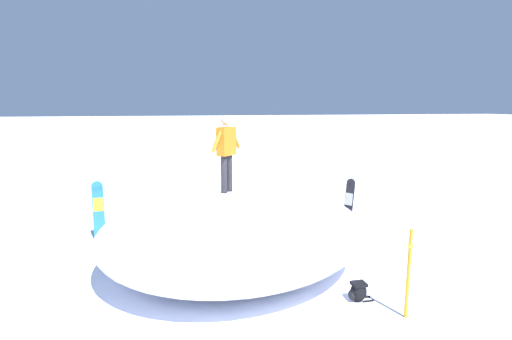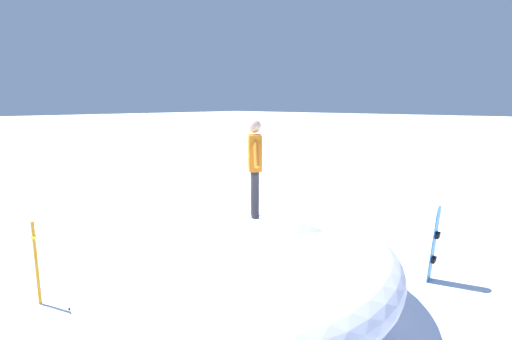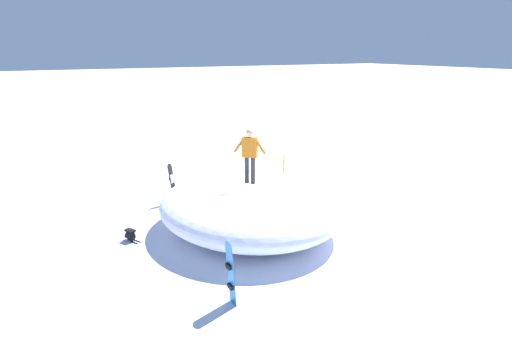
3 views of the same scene
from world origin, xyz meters
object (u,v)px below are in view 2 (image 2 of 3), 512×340
Objects in this scene: snowboarder_standing at (255,161)px; trail_marker_pole at (36,261)px; snowboard_primary_upright at (435,243)px; backpack_far at (86,296)px.

snowboarder_standing reaches higher than trail_marker_pole.
snowboard_primary_upright is at bearing -34.08° from snowboarder_standing.
backpack_far is 0.30× the size of trail_marker_pole.
snowboarder_standing is at bearing 145.92° from snowboard_primary_upright.
backpack_far is at bearing -51.11° from trail_marker_pole.
snowboard_primary_upright reaches higher than backpack_far.
snowboarder_standing is at bearing -46.76° from backpack_far.
snowboarder_standing is 4.29m from snowboard_primary_upright.
backpack_far is at bearing 133.24° from snowboarder_standing.
trail_marker_pole is (-5.92, 5.16, -0.01)m from snowboard_primary_upright.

